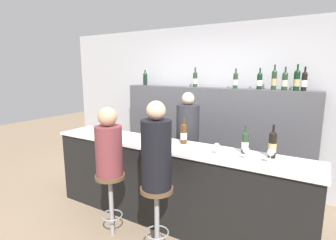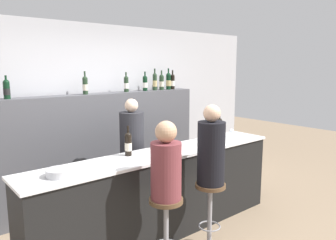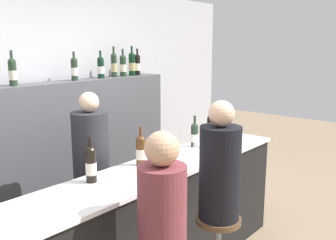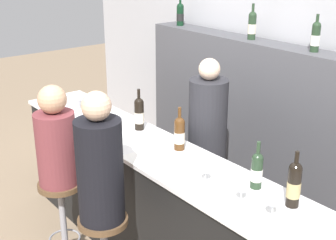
# 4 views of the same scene
# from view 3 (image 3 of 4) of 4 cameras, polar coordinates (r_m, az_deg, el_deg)

# --- Properties ---
(wall_back) EXTENTS (6.40, 0.05, 2.60)m
(wall_back) POSITION_cam_3_polar(r_m,az_deg,el_deg) (4.06, -19.87, 1.21)
(wall_back) COLOR #B2B2B7
(wall_back) RESTS_ON ground_plane
(bar_counter) EXTENTS (3.30, 0.55, 1.00)m
(bar_counter) POSITION_cam_3_polar(r_m,az_deg,el_deg) (3.12, -3.83, -16.66)
(bar_counter) COLOR black
(bar_counter) RESTS_ON ground_plane
(back_bar_cabinet) EXTENTS (3.10, 0.28, 1.61)m
(back_bar_cabinet) POSITION_cam_3_polar(r_m,az_deg,el_deg) (3.98, -17.75, -6.22)
(back_bar_cabinet) COLOR #4C4C51
(back_bar_cabinet) RESTS_ON ground_plane
(wine_bottle_counter_0) EXTENTS (0.08, 0.08, 0.34)m
(wine_bottle_counter_0) POSITION_cam_3_polar(r_m,az_deg,el_deg) (2.74, -11.66, -6.56)
(wine_bottle_counter_0) COLOR black
(wine_bottle_counter_0) RESTS_ON bar_counter
(wine_bottle_counter_1) EXTENTS (0.08, 0.08, 0.32)m
(wine_bottle_counter_1) POSITION_cam_3_polar(r_m,az_deg,el_deg) (3.06, -4.17, -4.58)
(wine_bottle_counter_1) COLOR #4C2D14
(wine_bottle_counter_1) RESTS_ON bar_counter
(wine_bottle_counter_2) EXTENTS (0.07, 0.07, 0.31)m
(wine_bottle_counter_2) POSITION_cam_3_polar(r_m,az_deg,el_deg) (3.60, 4.07, -2.24)
(wine_bottle_counter_2) COLOR #233823
(wine_bottle_counter_2) RESTS_ON bar_counter
(wine_bottle_counter_3) EXTENTS (0.08, 0.08, 0.34)m
(wine_bottle_counter_3) POSITION_cam_3_polar(r_m,az_deg,el_deg) (3.82, 6.52, -1.20)
(wine_bottle_counter_3) COLOR black
(wine_bottle_counter_3) RESTS_ON bar_counter
(wine_bottle_backbar_1) EXTENTS (0.07, 0.07, 0.32)m
(wine_bottle_backbar_1) POSITION_cam_3_polar(r_m,az_deg,el_deg) (3.67, -22.60, 6.83)
(wine_bottle_backbar_1) COLOR #233823
(wine_bottle_backbar_1) RESTS_ON back_bar_cabinet
(wine_bottle_backbar_2) EXTENTS (0.07, 0.07, 0.30)m
(wine_bottle_backbar_2) POSITION_cam_3_polar(r_m,az_deg,el_deg) (4.01, -14.09, 7.61)
(wine_bottle_backbar_2) COLOR #233823
(wine_bottle_backbar_2) RESTS_ON back_bar_cabinet
(wine_bottle_backbar_3) EXTENTS (0.08, 0.08, 0.30)m
(wine_bottle_backbar_3) POSITION_cam_3_polar(r_m,az_deg,el_deg) (4.23, -10.21, 7.94)
(wine_bottle_backbar_3) COLOR black
(wine_bottle_backbar_3) RESTS_ON back_bar_cabinet
(wine_bottle_backbar_4) EXTENTS (0.07, 0.07, 0.35)m
(wine_bottle_backbar_4) POSITION_cam_3_polar(r_m,az_deg,el_deg) (4.35, -8.24, 8.35)
(wine_bottle_backbar_4) COLOR #233823
(wine_bottle_backbar_4) RESTS_ON back_bar_cabinet
(wine_bottle_backbar_5) EXTENTS (0.08, 0.08, 0.32)m
(wine_bottle_backbar_5) POSITION_cam_3_polar(r_m,az_deg,el_deg) (4.44, -6.88, 8.28)
(wine_bottle_backbar_5) COLOR #233823
(wine_bottle_backbar_5) RESTS_ON back_bar_cabinet
(wine_bottle_backbar_6) EXTENTS (0.08, 0.08, 0.35)m
(wine_bottle_backbar_6) POSITION_cam_3_polar(r_m,az_deg,el_deg) (4.54, -5.51, 8.53)
(wine_bottle_backbar_6) COLOR black
(wine_bottle_backbar_6) RESTS_ON back_bar_cabinet
(wine_bottle_backbar_7) EXTENTS (0.07, 0.07, 0.32)m
(wine_bottle_backbar_7) POSITION_cam_3_polar(r_m,az_deg,el_deg) (4.61, -4.69, 8.45)
(wine_bottle_backbar_7) COLOR black
(wine_bottle_backbar_7) RESTS_ON back_bar_cabinet
(wine_glass_0) EXTENTS (0.06, 0.06, 0.13)m
(wine_glass_0) POSITION_cam_3_polar(r_m,az_deg,el_deg) (3.31, 4.40, -4.02)
(wine_glass_0) COLOR silver
(wine_glass_0) RESTS_ON bar_counter
(wine_glass_1) EXTENTS (0.07, 0.07, 0.13)m
(wine_glass_1) POSITION_cam_3_polar(r_m,az_deg,el_deg) (3.55, 7.32, -2.96)
(wine_glass_1) COLOR silver
(wine_glass_1) RESTS_ON bar_counter
(wine_glass_2) EXTENTS (0.08, 0.08, 0.14)m
(wine_glass_2) POSITION_cam_3_polar(r_m,az_deg,el_deg) (3.74, 9.24, -2.13)
(wine_glass_2) COLOR silver
(wine_glass_2) RESTS_ON bar_counter
(tasting_menu) EXTENTS (0.21, 0.30, 0.00)m
(tasting_menu) POSITION_cam_3_polar(r_m,az_deg,el_deg) (2.89, -1.02, -8.15)
(tasting_menu) COLOR white
(tasting_menu) RESTS_ON bar_counter
(guest_seated_left) EXTENTS (0.29, 0.29, 0.76)m
(guest_seated_left) POSITION_cam_3_polar(r_m,az_deg,el_deg) (2.25, -0.90, -12.25)
(guest_seated_left) COLOR brown
(guest_seated_left) RESTS_ON bar_stool_left
(bar_stool_right) EXTENTS (0.33, 0.33, 0.74)m
(bar_stool_right) POSITION_cam_3_polar(r_m,az_deg,el_deg) (2.92, 7.61, -17.57)
(bar_stool_right) COLOR gray
(bar_stool_right) RESTS_ON ground_plane
(guest_seated_right) EXTENTS (0.30, 0.30, 0.86)m
(guest_seated_right) POSITION_cam_3_polar(r_m,az_deg,el_deg) (2.70, 7.92, -7.20)
(guest_seated_right) COLOR black
(guest_seated_right) RESTS_ON bar_stool_right
(bartender) EXTENTS (0.31, 0.31, 1.59)m
(bartender) POSITION_cam_3_polar(r_m,az_deg,el_deg) (3.39, -11.43, -10.19)
(bartender) COLOR #28282D
(bartender) RESTS_ON ground_plane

